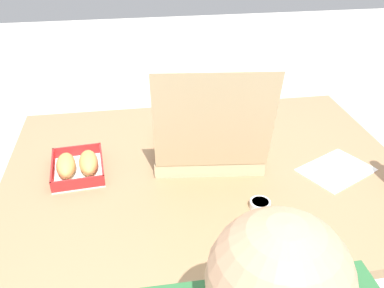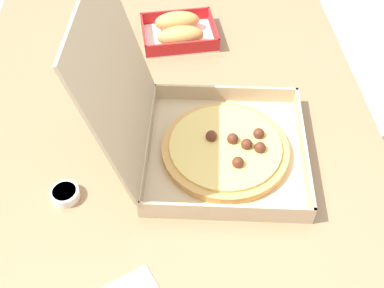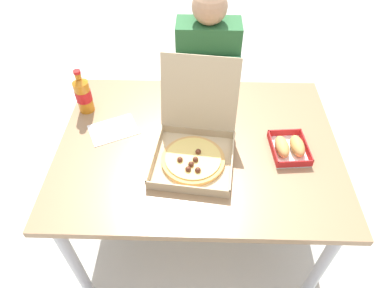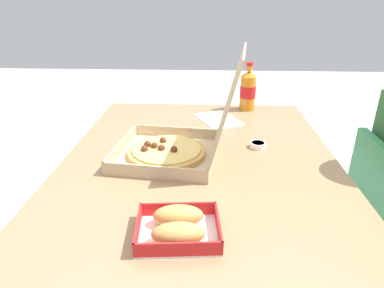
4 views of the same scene
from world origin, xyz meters
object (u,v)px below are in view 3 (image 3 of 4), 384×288
at_px(diner_person, 207,62).
at_px(cola_bottle, 82,94).
at_px(pizza_box_open, 193,147).
at_px(bread_side_box, 288,147).
at_px(paper_menu, 113,129).
at_px(chair, 206,95).
at_px(dipping_sauce_cup, 176,110).

relative_size(diner_person, cola_bottle, 5.14).
bearing_deg(pizza_box_open, diner_person, 85.75).
bearing_deg(bread_side_box, paper_menu, 171.72).
xyz_separation_m(diner_person, pizza_box_open, (-0.06, -0.83, 0.12)).
bearing_deg(bread_side_box, cola_bottle, 164.94).
relative_size(chair, diner_person, 0.72).
height_order(chair, dipping_sauce_cup, chair).
height_order(bread_side_box, paper_menu, bread_side_box).
distance_m(diner_person, cola_bottle, 0.82).
bearing_deg(paper_menu, chair, 28.56).
bearing_deg(pizza_box_open, bread_side_box, 5.01).
bearing_deg(paper_menu, pizza_box_open, -48.19).
bearing_deg(pizza_box_open, dipping_sauce_cup, 107.74).
bearing_deg(dipping_sauce_cup, diner_person, 74.48).
bearing_deg(cola_bottle, bread_side_box, -15.06).
distance_m(diner_person, dipping_sauce_cup, 0.57).
distance_m(bread_side_box, dipping_sauce_cup, 0.55).
bearing_deg(chair, bread_side_box, -65.02).
relative_size(cola_bottle, paper_menu, 1.07).
bearing_deg(diner_person, dipping_sauce_cup, -105.52).
height_order(pizza_box_open, paper_menu, pizza_box_open).
bearing_deg(cola_bottle, chair, 39.54).
bearing_deg(cola_bottle, paper_menu, -41.94).
distance_m(paper_menu, dipping_sauce_cup, 0.31).
xyz_separation_m(cola_bottle, dipping_sauce_cup, (0.44, -0.00, -0.08)).
bearing_deg(chair, pizza_box_open, -94.56).
bearing_deg(dipping_sauce_cup, paper_menu, -154.75).
bearing_deg(diner_person, paper_menu, -122.60).
height_order(cola_bottle, paper_menu, cola_bottle).
relative_size(diner_person, pizza_box_open, 2.60).
relative_size(chair, paper_menu, 3.95).
xyz_separation_m(chair, diner_person, (0.00, 0.06, 0.21)).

